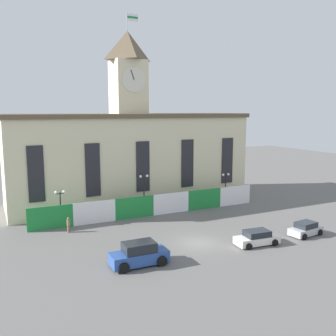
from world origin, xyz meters
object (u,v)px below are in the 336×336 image
(street_lamp_right, at_px, (144,186))
(car_silver_hatch, at_px, (306,229))
(street_lamp_far_left, at_px, (60,200))
(car_white_taxi, at_px, (257,238))
(street_lamp_left, at_px, (226,182))
(pedestrian, at_px, (68,224))
(car_blue_van, at_px, (139,255))

(street_lamp_right, relative_size, car_silver_hatch, 1.30)
(street_lamp_far_left, distance_m, car_white_taxi, 22.60)
(car_silver_hatch, height_order, car_white_taxi, same)
(street_lamp_right, height_order, car_white_taxi, street_lamp_right)
(street_lamp_far_left, xyz_separation_m, street_lamp_left, (23.23, 0.00, 0.19))
(street_lamp_right, bearing_deg, pedestrian, -165.11)
(car_blue_van, xyz_separation_m, car_white_taxi, (12.60, -0.51, -0.27))
(car_white_taxi, xyz_separation_m, pedestrian, (-16.35, 12.34, 0.24))
(car_blue_van, bearing_deg, street_lamp_left, 38.50)
(car_blue_van, relative_size, pedestrian, 2.99)
(car_white_taxi, bearing_deg, street_lamp_right, 117.04)
(street_lamp_left, bearing_deg, street_lamp_right, 180.00)
(street_lamp_right, distance_m, car_white_taxi, 16.55)
(street_lamp_far_left, xyz_separation_m, street_lamp_right, (10.56, 0.00, 0.67))
(street_lamp_right, bearing_deg, street_lamp_left, 0.00)
(car_silver_hatch, bearing_deg, pedestrian, 144.89)
(street_lamp_left, height_order, car_blue_van, street_lamp_left)
(street_lamp_far_left, relative_size, street_lamp_left, 0.94)
(street_lamp_right, distance_m, car_silver_hatch, 20.03)
(street_lamp_left, bearing_deg, car_blue_van, -142.80)
(street_lamp_right, distance_m, pedestrian, 11.00)
(car_silver_hatch, bearing_deg, street_lamp_right, 123.36)
(street_lamp_left, bearing_deg, car_white_taxi, -113.58)
(pedestrian, bearing_deg, street_lamp_right, -129.13)
(car_blue_van, bearing_deg, car_silver_hatch, -0.39)
(street_lamp_left, relative_size, car_silver_hatch, 1.12)
(street_lamp_right, relative_size, street_lamp_left, 1.17)
(street_lamp_far_left, distance_m, car_blue_van, 15.27)
(car_blue_van, bearing_deg, pedestrian, 108.90)
(car_silver_hatch, distance_m, car_white_taxi, 6.66)
(car_silver_hatch, distance_m, pedestrian, 26.13)
(street_lamp_far_left, xyz_separation_m, car_blue_van, (4.06, -14.55, -2.20))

